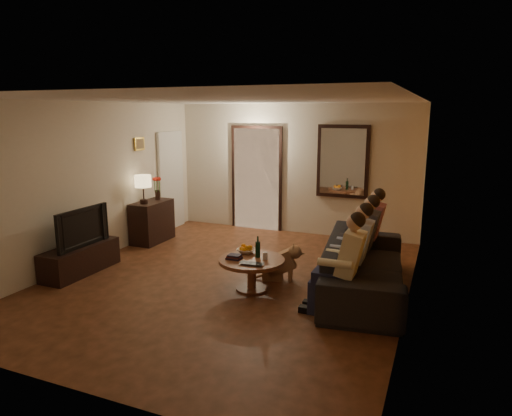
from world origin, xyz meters
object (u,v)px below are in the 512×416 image
at_px(person_b, 354,255).
at_px(bowl, 246,251).
at_px(person_a, 345,269).
at_px(dog, 280,262).
at_px(sofa, 365,265).
at_px(wine_bottle, 258,246).
at_px(dresser, 152,222).
at_px(person_d, 369,233).
at_px(table_lamp, 143,189).
at_px(laptop, 250,265).
at_px(tv_stand, 80,259).
at_px(tv, 78,227).
at_px(person_c, 362,243).
at_px(coffee_table, 252,274).

bearing_deg(person_b, bowl, -178.43).
relative_size(person_a, dog, 2.14).
xyz_separation_m(sofa, wine_bottle, (-1.41, -0.46, 0.23)).
distance_m(sofa, dog, 1.23).
height_order(dresser, person_d, person_d).
height_order(person_b, wine_bottle, person_b).
distance_m(table_lamp, laptop, 3.27).
xyz_separation_m(person_d, wine_bottle, (-1.31, -1.36, 0.01)).
bearing_deg(bowl, laptop, -60.75).
distance_m(tv_stand, tv, 0.51).
xyz_separation_m(tv, dog, (2.94, 0.87, -0.45)).
relative_size(person_d, dog, 2.14).
distance_m(dresser, person_b, 4.25).
relative_size(table_lamp, wine_bottle, 1.74).
bearing_deg(table_lamp, person_d, 2.47).
relative_size(table_lamp, person_a, 0.45).
bearing_deg(person_d, person_a, -90.00).
xyz_separation_m(dresser, sofa, (4.16, -0.94, -0.01)).
bearing_deg(tv, person_d, -65.66).
bearing_deg(person_d, person_c, -90.00).
bearing_deg(person_a, laptop, 177.36).
height_order(tv, person_c, person_c).
relative_size(person_b, dog, 2.14).
bearing_deg(wine_bottle, dresser, 152.96).
bearing_deg(table_lamp, person_a, -21.80).
bearing_deg(laptop, tv, 177.96).
xyz_separation_m(person_b, person_c, (0.00, 0.60, 0.00)).
relative_size(table_lamp, laptop, 1.64).
height_order(tv, dog, tv).
bearing_deg(dog, tv_stand, -178.42).
xyz_separation_m(sofa, dog, (-1.22, -0.06, -0.10)).
height_order(person_d, coffee_table, person_d).
bearing_deg(person_d, dresser, 179.37).
xyz_separation_m(person_a, laptop, (-1.26, 0.06, -0.14)).
bearing_deg(person_d, tv_stand, -155.66).
relative_size(person_b, coffee_table, 1.32).
xyz_separation_m(table_lamp, sofa, (4.16, -0.72, -0.67)).
bearing_deg(dresser, bowl, -26.99).
relative_size(tv_stand, person_a, 1.08).
relative_size(tv, sofa, 0.40).
distance_m(table_lamp, person_c, 4.11).
bearing_deg(person_c, person_a, -90.00).
bearing_deg(laptop, coffee_table, 105.68).
height_order(tv_stand, person_d, person_d).
distance_m(dresser, tv, 1.91).
xyz_separation_m(sofa, person_b, (-0.10, -0.30, 0.22)).
relative_size(bowl, laptop, 0.79).
xyz_separation_m(person_b, wine_bottle, (-1.31, -0.16, 0.01)).
relative_size(dog, laptop, 1.70).
bearing_deg(laptop, person_b, 19.39).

